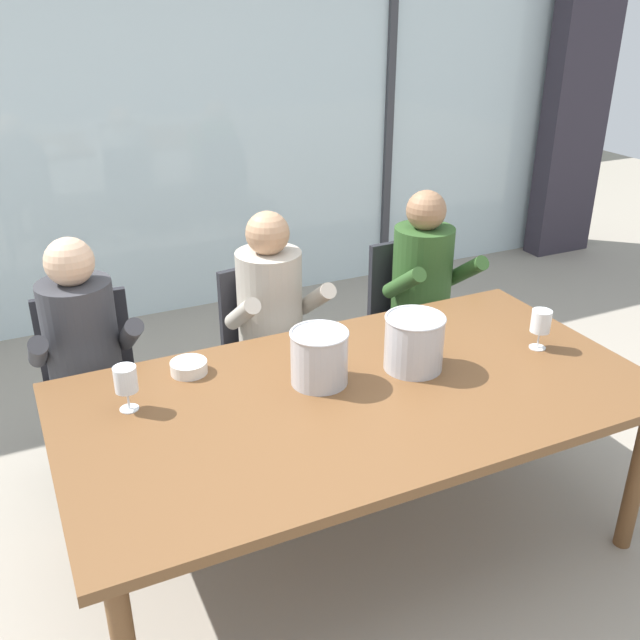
{
  "coord_description": "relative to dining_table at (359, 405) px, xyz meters",
  "views": [
    {
      "loc": [
        -1.13,
        -2.05,
        2.14
      ],
      "look_at": [
        0.0,
        0.35,
        0.9
      ],
      "focal_mm": 39.89,
      "sensor_mm": 36.0,
      "label": 1
    }
  ],
  "objects": [
    {
      "name": "ground",
      "position": [
        0.0,
        1.0,
        -0.69
      ],
      "size": [
        14.0,
        14.0,
        0.0
      ],
      "primitive_type": "plane",
      "color": "#9E9384"
    },
    {
      "name": "hillside_vineyard",
      "position": [
        0.0,
        7.17,
        0.22
      ],
      "size": [
        13.44,
        2.4,
        1.81
      ],
      "primitive_type": "cube",
      "color": "#386633",
      "rests_on": "ground"
    },
    {
      "name": "wine_glass_by_left_taster",
      "position": [
        0.86,
        -0.01,
        0.18
      ],
      "size": [
        0.08,
        0.08,
        0.17
      ],
      "color": "silver",
      "rests_on": "dining_table"
    },
    {
      "name": "tasting_bowl",
      "position": [
        -0.55,
        0.41,
        0.09
      ],
      "size": [
        0.15,
        0.15,
        0.05
      ],
      "primitive_type": "cylinder",
      "color": "silver",
      "rests_on": "dining_table"
    },
    {
      "name": "curtain_heavy_drape",
      "position": [
        3.37,
        2.53,
        0.61
      ],
      "size": [
        0.56,
        0.2,
        2.6
      ],
      "primitive_type": "cube",
      "color": "#332D38",
      "rests_on": "ground"
    },
    {
      "name": "person_charcoal_jacket",
      "position": [
        -0.89,
        0.86,
        0.0
      ],
      "size": [
        0.46,
        0.61,
        1.2
      ],
      "rotation": [
        0.0,
        0.0,
        0.02
      ],
      "color": "#38383D",
      "rests_on": "ground"
    },
    {
      "name": "chair_left_of_center",
      "position": [
        0.02,
        1.0,
        -0.17
      ],
      "size": [
        0.5,
        0.5,
        0.88
      ],
      "rotation": [
        0.0,
        0.0,
        0.15
      ],
      "color": "#232328",
      "rests_on": "ground"
    },
    {
      "name": "person_olive_shirt",
      "position": [
        0.89,
        0.86,
        0.0
      ],
      "size": [
        0.46,
        0.61,
        1.2
      ],
      "rotation": [
        0.0,
        0.0,
        -0.0
      ],
      "color": "#2D5123",
      "rests_on": "ground"
    },
    {
      "name": "chair_center",
      "position": [
        0.87,
        1.01,
        -0.17
      ],
      "size": [
        0.46,
        0.46,
        0.88
      ],
      "rotation": [
        0.0,
        0.0,
        0.05
      ],
      "color": "#232328",
      "rests_on": "ground"
    },
    {
      "name": "window_glass_panel",
      "position": [
        0.0,
        2.71,
        0.61
      ],
      "size": [
        7.44,
        0.03,
        2.6
      ],
      "primitive_type": "cube",
      "color": "silver",
      "rests_on": "ground"
    },
    {
      "name": "ice_bucket_secondary",
      "position": [
        -0.11,
        0.13,
        0.18
      ],
      "size": [
        0.23,
        0.23,
        0.22
      ],
      "color": "#B7B7BC",
      "rests_on": "dining_table"
    },
    {
      "name": "chair_near_curtain",
      "position": [
        -0.87,
        0.99,
        -0.17
      ],
      "size": [
        0.46,
        0.46,
        0.88
      ],
      "rotation": [
        0.0,
        0.0,
        -0.06
      ],
      "color": "#232328",
      "rests_on": "ground"
    },
    {
      "name": "ice_bucket_primary",
      "position": [
        0.28,
        0.07,
        0.18
      ],
      "size": [
        0.24,
        0.24,
        0.23
      ],
      "color": "#B7B7BC",
      "rests_on": "dining_table"
    },
    {
      "name": "window_mullion_right",
      "position": [
        1.67,
        2.69,
        0.61
      ],
      "size": [
        0.06,
        0.06,
        2.6
      ],
      "primitive_type": "cube",
      "color": "#38383D",
      "rests_on": "ground"
    },
    {
      "name": "dining_table",
      "position": [
        0.0,
        0.0,
        0.0
      ],
      "size": [
        2.24,
        1.18,
        0.75
      ],
      "color": "brown",
      "rests_on": "ground"
    },
    {
      "name": "person_beige_jumper",
      "position": [
        0.01,
        0.86,
        0.0
      ],
      "size": [
        0.47,
        0.62,
        1.2
      ],
      "rotation": [
        0.0,
        0.0,
        0.03
      ],
      "color": "#B7AD9E",
      "rests_on": "ground"
    },
    {
      "name": "wine_glass_near_bucket",
      "position": [
        -0.82,
        0.24,
        0.19
      ],
      "size": [
        0.08,
        0.08,
        0.17
      ],
      "color": "silver",
      "rests_on": "dining_table"
    }
  ]
}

